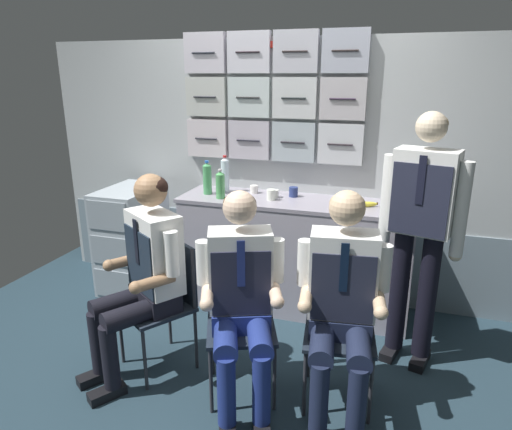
# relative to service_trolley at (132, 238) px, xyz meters

# --- Properties ---
(ground) EXTENTS (4.80, 4.80, 0.04)m
(ground) POSITION_rel_service_trolley_xyz_m (1.18, -0.91, -0.53)
(ground) COLOR #21343F
(galley_bulkhead) EXTENTS (4.20, 0.14, 2.19)m
(galley_bulkhead) POSITION_rel_service_trolley_xyz_m (1.17, 0.46, 0.60)
(galley_bulkhead) COLOR #B4BABB
(galley_bulkhead) RESTS_ON ground
(galley_counter) EXTENTS (1.86, 0.53, 0.92)m
(galley_counter) POSITION_rel_service_trolley_xyz_m (1.40, 0.18, -0.05)
(galley_counter) COLOR #9F99A6
(galley_counter) RESTS_ON ground
(service_trolley) EXTENTS (0.40, 0.65, 0.95)m
(service_trolley) POSITION_rel_service_trolley_xyz_m (0.00, 0.00, 0.00)
(service_trolley) COLOR black
(service_trolley) RESTS_ON ground
(folding_chair_left) EXTENTS (0.55, 0.55, 0.84)m
(folding_chair_left) POSITION_rel_service_trolley_xyz_m (0.79, -0.82, 0.01)
(folding_chair_left) COLOR #2D2D33
(folding_chair_left) RESTS_ON ground
(crew_member_left) EXTENTS (0.64, 0.71, 1.30)m
(crew_member_left) POSITION_rel_service_trolley_xyz_m (0.70, -0.95, 0.22)
(crew_member_left) COLOR black
(crew_member_left) RESTS_ON ground
(folding_chair_right) EXTENTS (0.52, 0.52, 0.84)m
(folding_chair_right) POSITION_rel_service_trolley_xyz_m (1.31, -0.88, 0.01)
(folding_chair_right) COLOR #2D2D33
(folding_chair_right) RESTS_ON ground
(crew_member_right) EXTENTS (0.55, 0.68, 1.27)m
(crew_member_right) POSITION_rel_service_trolley_xyz_m (1.37, -1.03, 0.19)
(crew_member_right) COLOR black
(crew_member_right) RESTS_ON ground
(folding_chair_by_counter) EXTENTS (0.45, 0.45, 0.84)m
(folding_chair_by_counter) POSITION_rel_service_trolley_xyz_m (1.90, -0.77, 0.01)
(folding_chair_by_counter) COLOR #2D2D33
(folding_chair_by_counter) RESTS_ON ground
(crew_member_by_counter) EXTENTS (0.51, 0.66, 1.28)m
(crew_member_by_counter) POSITION_rel_service_trolley_xyz_m (1.92, -0.93, 0.20)
(crew_member_by_counter) COLOR black
(crew_member_by_counter) RESTS_ON ground
(crew_member_standing) EXTENTS (0.51, 0.33, 1.66)m
(crew_member_standing) POSITION_rel_service_trolley_xyz_m (2.31, -0.30, 0.48)
(crew_member_standing) COLOR black
(crew_member_standing) RESTS_ON ground
(water_bottle_blue_cap) EXTENTS (0.07, 0.07, 0.31)m
(water_bottle_blue_cap) POSITION_rel_service_trolley_xyz_m (0.77, 0.27, 0.56)
(water_bottle_blue_cap) COLOR silver
(water_bottle_blue_cap) RESTS_ON galley_counter
(water_bottle_clear) EXTENTS (0.07, 0.07, 0.28)m
(water_bottle_clear) POSITION_rel_service_trolley_xyz_m (0.66, 0.15, 0.54)
(water_bottle_clear) COLOR #4A9F5E
(water_bottle_clear) RESTS_ON galley_counter
(water_bottle_short) EXTENTS (0.07, 0.07, 0.24)m
(water_bottle_short) POSITION_rel_service_trolley_xyz_m (0.81, 0.05, 0.52)
(water_bottle_short) COLOR #4EA259
(water_bottle_short) RESTS_ON galley_counter
(coffee_cup_white) EXTENTS (0.07, 0.07, 0.06)m
(coffee_cup_white) POSITION_rel_service_trolley_xyz_m (1.02, 0.30, 0.45)
(coffee_cup_white) COLOR white
(coffee_cup_white) RESTS_ON galley_counter
(coffee_cup_spare) EXTENTS (0.06, 0.06, 0.06)m
(coffee_cup_spare) POSITION_rel_service_trolley_xyz_m (1.22, 0.21, 0.45)
(coffee_cup_spare) COLOR white
(coffee_cup_spare) RESTS_ON galley_counter
(paper_cup_tan) EXTENTS (0.07, 0.07, 0.08)m
(paper_cup_tan) POSITION_rel_service_trolley_xyz_m (1.36, 0.28, 0.45)
(paper_cup_tan) COLOR navy
(paper_cup_tan) RESTS_ON galley_counter
(espresso_cup_small) EXTENTS (0.07, 0.07, 0.08)m
(espresso_cup_small) POSITION_rel_service_trolley_xyz_m (1.21, 0.13, 0.46)
(espresso_cup_small) COLOR white
(espresso_cup_small) RESTS_ON galley_counter
(snack_banana) EXTENTS (0.17, 0.10, 0.04)m
(snack_banana) POSITION_rel_service_trolley_xyz_m (1.94, 0.16, 0.43)
(snack_banana) COLOR yellow
(snack_banana) RESTS_ON galley_counter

